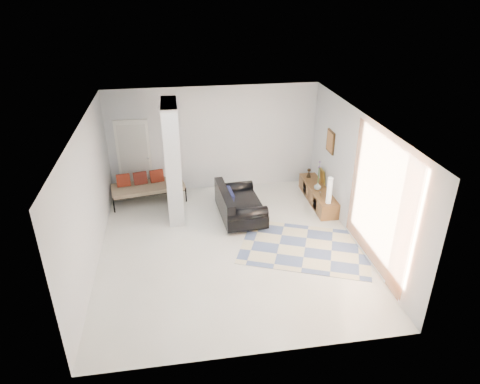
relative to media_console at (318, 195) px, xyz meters
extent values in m
plane|color=silver|center=(-2.52, -1.68, -0.20)|extent=(6.00, 6.00, 0.00)
plane|color=white|center=(-2.52, -1.68, 2.60)|extent=(6.00, 6.00, 0.00)
plane|color=silver|center=(-2.52, 1.32, 1.20)|extent=(6.00, 0.00, 6.00)
plane|color=silver|center=(-2.52, -4.68, 1.20)|extent=(6.00, 0.00, 6.00)
plane|color=silver|center=(-5.27, -1.68, 1.20)|extent=(0.00, 6.00, 6.00)
plane|color=silver|center=(0.23, -1.68, 1.20)|extent=(0.00, 6.00, 6.00)
cube|color=silver|center=(-3.62, -0.08, 1.20)|extent=(0.35, 1.20, 2.80)
cube|color=white|center=(-4.62, 1.28, 0.82)|extent=(0.85, 0.06, 2.04)
plane|color=orange|center=(0.15, -2.83, 1.25)|extent=(0.00, 2.55, 2.55)
cube|color=#3E2611|center=(0.20, 0.00, 1.45)|extent=(0.04, 0.45, 0.55)
cube|color=brown|center=(0.00, 0.00, 0.00)|extent=(0.45, 1.94, 0.40)
cube|color=#3E2611|center=(-0.22, -0.43, 0.00)|extent=(0.02, 0.26, 0.28)
cube|color=#3E2611|center=(-0.22, 0.43, 0.00)|extent=(0.02, 0.26, 0.28)
cube|color=gold|center=(0.18, 0.27, 0.40)|extent=(0.09, 0.32, 0.40)
cube|color=silver|center=(-0.10, -0.43, 0.26)|extent=(0.04, 0.10, 0.12)
cylinder|color=silver|center=(-2.43, -1.19, -0.15)|extent=(0.05, 0.05, 0.10)
cylinder|color=silver|center=(-2.53, 0.18, -0.15)|extent=(0.05, 0.05, 0.10)
cylinder|color=silver|center=(-1.67, -1.14, -0.15)|extent=(0.05, 0.05, 0.10)
cylinder|color=silver|center=(-1.76, 0.24, -0.15)|extent=(0.05, 0.05, 0.10)
cube|color=black|center=(-2.10, -0.48, 0.05)|extent=(1.08, 1.68, 0.30)
cube|color=black|center=(-2.48, -0.50, 0.38)|extent=(0.31, 1.63, 0.36)
cylinder|color=black|center=(-2.05, -1.16, 0.28)|extent=(0.94, 0.34, 0.28)
cylinder|color=black|center=(-2.15, 0.21, 0.28)|extent=(0.94, 0.34, 0.28)
cube|color=black|center=(-2.36, -0.50, 0.40)|extent=(0.18, 0.60, 0.31)
cylinder|color=black|center=(-5.14, 0.26, 0.00)|extent=(0.04, 0.04, 0.40)
cylinder|color=black|center=(-3.36, 0.55, 0.00)|extent=(0.04, 0.04, 0.40)
cylinder|color=black|center=(-5.26, 1.00, 0.00)|extent=(0.04, 0.04, 0.40)
cylinder|color=black|center=(-3.48, 1.29, 0.00)|extent=(0.04, 0.04, 0.40)
cube|color=#C4AF8F|center=(-4.31, 0.77, 0.18)|extent=(1.93, 1.05, 0.12)
cube|color=maroon|center=(-4.91, 0.83, 0.40)|extent=(0.36, 0.22, 0.33)
cube|color=maroon|center=(-4.49, 0.90, 0.40)|extent=(0.36, 0.22, 0.33)
cube|color=maroon|center=(-4.07, 0.96, 0.40)|extent=(0.36, 0.22, 0.33)
cube|color=beige|center=(-0.92, -1.98, -0.20)|extent=(3.19, 2.69, 0.01)
cylinder|color=beige|center=(-0.02, -0.79, 0.52)|extent=(0.12, 0.12, 0.65)
imported|color=#B9C4BF|center=(-0.05, -0.07, 0.29)|extent=(0.18, 0.18, 0.19)
camera|label=1|loc=(-3.52, -9.36, 5.03)|focal=32.00mm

